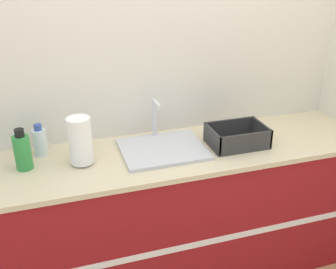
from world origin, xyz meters
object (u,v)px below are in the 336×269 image
paper_towel_roll (80,141)px  dish_rack (237,138)px  bottle_clear (40,141)px  bottle_green (23,151)px  sink (163,147)px

paper_towel_roll → dish_rack: paper_towel_roll is taller
dish_rack → paper_towel_roll: bearing=177.2°
bottle_clear → bottle_green: bearing=-122.2°
dish_rack → bottle_clear: bottle_clear is taller
paper_towel_roll → bottle_green: size_ratio=1.18×
dish_rack → bottle_clear: (-1.10, 0.22, 0.04)m
sink → bottle_green: sink is taller
dish_rack → bottle_clear: 1.12m
bottle_green → sink: bearing=-1.5°
sink → paper_towel_roll: 0.47m
bottle_green → bottle_clear: bearing=57.8°
paper_towel_roll → sink: bearing=2.6°
sink → bottle_green: bearing=178.5°
sink → bottle_clear: 0.68m
sink → dish_rack: (0.44, -0.06, 0.02)m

